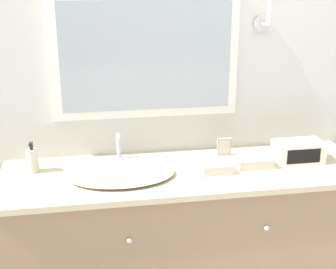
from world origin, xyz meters
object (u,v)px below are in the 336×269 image
(sink_basin, at_px, (122,173))
(appliance_box, at_px, (298,152))
(picture_frame, at_px, (224,147))
(soap_bottle, at_px, (33,160))

(sink_basin, height_order, appliance_box, sink_basin)
(appliance_box, distance_m, picture_frame, 0.40)
(soap_bottle, xyz_separation_m, picture_frame, (1.03, 0.06, -0.01))
(soap_bottle, distance_m, appliance_box, 1.39)
(sink_basin, bearing_deg, appliance_box, 2.05)
(soap_bottle, bearing_deg, appliance_box, -4.18)
(soap_bottle, bearing_deg, picture_frame, 3.24)
(soap_bottle, bearing_deg, sink_basin, -17.13)
(appliance_box, relative_size, picture_frame, 2.55)
(appliance_box, xyz_separation_m, picture_frame, (-0.36, 0.16, -0.01))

